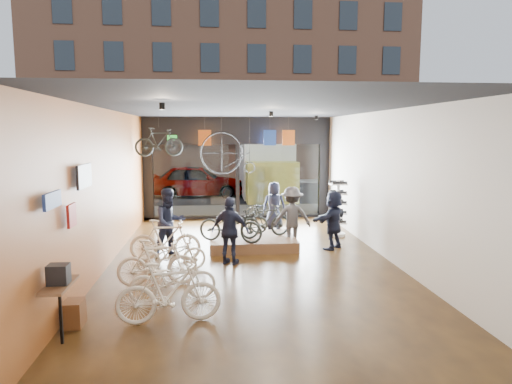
{
  "coord_description": "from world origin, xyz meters",
  "views": [
    {
      "loc": [
        -0.95,
        -11.16,
        3.22
      ],
      "look_at": [
        0.26,
        1.4,
        1.58
      ],
      "focal_mm": 32.0,
      "sensor_mm": 36.0,
      "label": 1
    }
  ],
  "objects": [
    {
      "name": "ground_plane",
      "position": [
        0.0,
        0.0,
        -0.02
      ],
      "size": [
        7.0,
        12.0,
        0.04
      ],
      "primitive_type": "cube",
      "color": "black",
      "rests_on": "ground"
    },
    {
      "name": "jersey_mid",
      "position": [
        1.13,
        5.2,
        3.05
      ],
      "size": [
        0.45,
        0.03,
        0.55
      ],
      "primitive_type": "cube",
      "color": "#1E3F99",
      "rests_on": "ceiling"
    },
    {
      "name": "customer_3",
      "position": [
        1.28,
        1.4,
        0.86
      ],
      "size": [
        1.11,
        0.64,
        1.71
      ],
      "primitive_type": "imported",
      "rotation": [
        0.0,
        0.0,
        3.15
      ],
      "color": "#3F3F44",
      "rests_on": "ground_plane"
    },
    {
      "name": "floor_bike_5",
      "position": [
        -2.15,
        0.24,
        0.54
      ],
      "size": [
        1.79,
        0.54,
        1.07
      ],
      "primitive_type": "imported",
      "rotation": [
        0.0,
        0.0,
        1.55
      ],
      "color": "silver",
      "rests_on": "ground_plane"
    },
    {
      "name": "floor_bike_3",
      "position": [
        -2.13,
        -1.65,
        0.5
      ],
      "size": [
        1.7,
        0.58,
        1.01
      ],
      "primitive_type": "imported",
      "rotation": [
        0.0,
        0.0,
        1.63
      ],
      "color": "silver",
      "rests_on": "ground_plane"
    },
    {
      "name": "box_truck",
      "position": [
        1.7,
        11.0,
        1.41
      ],
      "size": [
        2.38,
        7.14,
        2.81
      ],
      "primitive_type": null,
      "color": "silver",
      "rests_on": "street_road"
    },
    {
      "name": "hung_bike",
      "position": [
        -2.69,
        4.2,
        2.93
      ],
      "size": [
        1.64,
        0.82,
        0.95
      ],
      "primitive_type": "imported",
      "rotation": [
        0.0,
        0.0,
        1.82
      ],
      "color": "black",
      "rests_on": "ceiling"
    },
    {
      "name": "wall_merch",
      "position": [
        -3.38,
        -3.5,
        1.3
      ],
      "size": [
        0.4,
        2.4,
        2.6
      ],
      "primitive_type": null,
      "color": "navy",
      "rests_on": "wall_left"
    },
    {
      "name": "wall_right",
      "position": [
        3.52,
        0.0,
        1.9
      ],
      "size": [
        0.04,
        12.0,
        3.8
      ],
      "primitive_type": "cube",
      "color": "beige",
      "rests_on": "ground"
    },
    {
      "name": "customer_2",
      "position": [
        -0.52,
        -0.2,
        0.84
      ],
      "size": [
        1.06,
        0.79,
        1.68
      ],
      "primitive_type": "imported",
      "rotation": [
        0.0,
        0.0,
        2.7
      ],
      "color": "#161C33",
      "rests_on": "ground_plane"
    },
    {
      "name": "customer_1",
      "position": [
        -2.07,
        0.69,
        0.9
      ],
      "size": [
        1.1,
        1.03,
        1.8
      ],
      "primitive_type": "imported",
      "rotation": [
        0.0,
        0.0,
        0.53
      ],
      "color": "#161C33",
      "rests_on": "ground_plane"
    },
    {
      "name": "street_road",
      "position": [
        0.0,
        15.0,
        -0.01
      ],
      "size": [
        30.0,
        18.0,
        0.02
      ],
      "primitive_type": "cube",
      "color": "black",
      "rests_on": "ground"
    },
    {
      "name": "customer_5",
      "position": [
        2.39,
        1.05,
        0.82
      ],
      "size": [
        1.42,
        1.42,
        1.64
      ],
      "primitive_type": "imported",
      "rotation": [
        0.0,
        0.0,
        3.93
      ],
      "color": "#161C33",
      "rests_on": "ground_plane"
    },
    {
      "name": "street_car",
      "position": [
        -1.77,
        12.0,
        0.81
      ],
      "size": [
        4.76,
        1.92,
        1.62
      ],
      "primitive_type": "imported",
      "rotation": [
        0.0,
        0.0,
        1.57
      ],
      "color": "gray",
      "rests_on": "street_road"
    },
    {
      "name": "sunglasses_rack",
      "position": [
        2.95,
        2.62,
        0.88
      ],
      "size": [
        0.58,
        0.51,
        1.76
      ],
      "primitive_type": null,
      "rotation": [
        0.0,
        0.0,
        0.16
      ],
      "color": "white",
      "rests_on": "ground_plane"
    },
    {
      "name": "storefront",
      "position": [
        0.0,
        6.0,
        1.9
      ],
      "size": [
        7.0,
        0.26,
        3.8
      ],
      "primitive_type": null,
      "color": "black",
      "rests_on": "ground"
    },
    {
      "name": "penny_farthing",
      "position": [
        -0.32,
        4.33,
        2.5
      ],
      "size": [
        1.79,
        0.06,
        1.43
      ],
      "primitive_type": null,
      "color": "black",
      "rests_on": "ceiling"
    },
    {
      "name": "wall_back",
      "position": [
        0.0,
        -6.02,
        1.9
      ],
      "size": [
        7.0,
        0.04,
        3.8
      ],
      "primitive_type": "cube",
      "color": "beige",
      "rests_on": "ground"
    },
    {
      "name": "opposite_building",
      "position": [
        0.0,
        21.5,
        7.0
      ],
      "size": [
        26.0,
        5.0,
        14.0
      ],
      "primitive_type": "cube",
      "color": "brown",
      "rests_on": "ground"
    },
    {
      "name": "display_bike_mid",
      "position": [
        0.52,
        1.33,
        0.77
      ],
      "size": [
        1.62,
        0.97,
        0.94
      ],
      "primitive_type": "imported",
      "rotation": [
        0.0,
        0.0,
        1.94
      ],
      "color": "black",
      "rests_on": "display_platform"
    },
    {
      "name": "sidewalk_far",
      "position": [
        0.0,
        19.0,
        0.06
      ],
      "size": [
        30.0,
        2.0,
        0.12
      ],
      "primitive_type": "cube",
      "color": "slate",
      "rests_on": "ground"
    },
    {
      "name": "floor_bike_1",
      "position": [
        -1.71,
        -3.61,
        0.54
      ],
      "size": [
        1.82,
        0.67,
        1.07
      ],
      "primitive_type": "imported",
      "rotation": [
        0.0,
        0.0,
        1.66
      ],
      "color": "silver",
      "rests_on": "ground_plane"
    },
    {
      "name": "jersey_right",
      "position": [
        1.81,
        5.2,
        3.05
      ],
      "size": [
        0.45,
        0.03,
        0.55
      ],
      "primitive_type": "cube",
      "color": "#CC5919",
      "rests_on": "ceiling"
    },
    {
      "name": "jersey_left",
      "position": [
        -1.2,
        5.2,
        3.05
      ],
      "size": [
        0.45,
        0.03,
        0.55
      ],
      "primitive_type": "cube",
      "color": "#CC5919",
      "rests_on": "ceiling"
    },
    {
      "name": "display_bike_left",
      "position": [
        -0.48,
        0.88,
        0.77
      ],
      "size": [
        1.89,
        1.27,
        0.94
      ],
      "primitive_type": "imported",
      "rotation": [
        0.0,
        0.0,
        1.17
      ],
      "color": "black",
      "rests_on": "display_platform"
    },
    {
      "name": "exit_sign",
      "position": [
        -2.4,
        5.88,
        3.05
      ],
      "size": [
        0.35,
        0.06,
        0.18
      ],
      "primitive_type": "cube",
      "color": "#198C26",
      "rests_on": "storefront"
    },
    {
      "name": "customer_4",
      "position": [
        1.11,
        3.82,
        0.8
      ],
      "size": [
        0.86,
        0.65,
        1.6
      ],
      "primitive_type": "imported",
      "rotation": [
        0.0,
        0.0,
        2.95
      ],
      "color": "#161C33",
      "rests_on": "ground_plane"
    },
    {
      "name": "wall_left",
      "position": [
        -3.52,
        0.0,
        1.9
      ],
      "size": [
        0.04,
        12.0,
        3.8
      ],
      "primitive_type": "cube",
      "color": "#B06634",
      "rests_on": "ground"
    },
    {
      "name": "ceiling",
      "position": [
        0.0,
        0.0,
        3.82
      ],
      "size": [
        7.0,
        12.0,
        0.04
      ],
      "primitive_type": "cube",
      "color": "black",
      "rests_on": "ground"
    },
    {
      "name": "display_platform",
      "position": [
        0.16,
        1.45,
        0.15
      ],
      "size": [
        2.4,
        1.8,
        0.3
      ],
      "primitive_type": "cube",
      "color": "brown",
      "rests_on": "ground_plane"
    },
    {
      "name": "floor_bike_4",
      "position": [
        -1.91,
        -0.66,
        0.42
      ],
      "size": [
        1.67,
        0.86,
        0.84
      ],
      "primitive_type": "imported",
      "rotation": [
        0.0,
        0.0,
        1.77
      ],
      "color": "silver",
      "rests_on": "ground_plane"
    },
    {
      "name": "display_bike_right",
      "position": [
        -0.11,
        2.0,
        0.71
      ],
      "size": [
        1.64,
        0.92,
        0.81
      ],
      "primitive_type": "imported",
      "rotation": [
        0.0,
        0.0,
        1.31
      ],
      "color": "black",
      "rests_on": "display_platform"
    },
    {
      "name": "sidewalk_near",
      "position": [
        0.0,
        7.2,
        0.06
      ],
      "size": [
        30.0,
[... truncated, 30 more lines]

